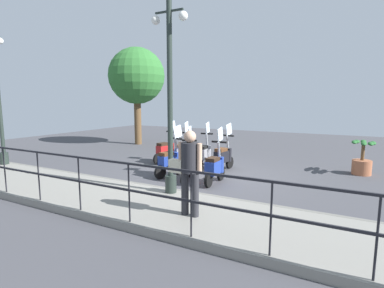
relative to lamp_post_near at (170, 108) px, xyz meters
The scene contains 14 objects.
ground_plane 3.21m from the lamp_post_near, ahead, with size 28.00×28.00×0.00m, color #424247.
promenade_walkway 2.19m from the lamp_post_near, 156.01° to the left, with size 2.20×20.00×0.15m.
fence_railing 2.19m from the lamp_post_near, 169.45° to the left, with size 0.04×16.03×1.07m.
lamp_post_near is the anchor object (origin of this frame).
pedestrian_with_bag 1.79m from the lamp_post_near, 134.53° to the right, with size 0.34×0.65×1.59m.
tree_large 9.25m from the lamp_post_near, 42.99° to the left, with size 2.85×2.85×4.95m.
potted_palm 6.41m from the lamp_post_near, 39.97° to the right, with size 1.06×0.66×1.05m.
scooter_near_0 2.33m from the lamp_post_near, 13.45° to the right, with size 1.23×0.44×1.54m.
scooter_near_1 2.28m from the lamp_post_near, 15.43° to the left, with size 1.21×0.52×1.54m.
scooter_near_2 2.63m from the lamp_post_near, 32.87° to the left, with size 1.22×0.51×1.54m.
scooter_far_0 3.59m from the lamp_post_near, ahead, with size 1.23×0.46×1.54m.
scooter_far_1 3.83m from the lamp_post_near, 13.06° to the left, with size 1.23×0.44×1.54m.
scooter_far_2 3.99m from the lamp_post_near, 25.55° to the left, with size 1.23×0.44×1.54m.
scooter_far_3 4.40m from the lamp_post_near, 34.73° to the left, with size 1.22×0.50×1.54m.
Camera 1 is at (-8.12, -3.96, 2.27)m, focal length 28.00 mm.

